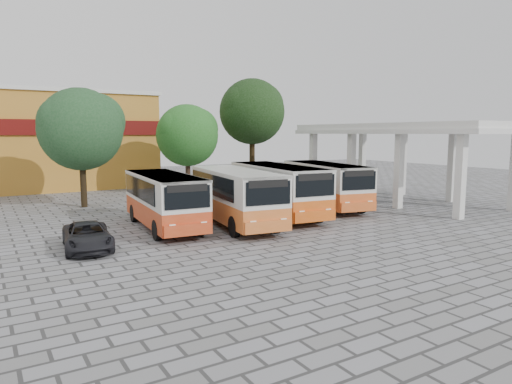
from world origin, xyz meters
TOP-DOWN VIEW (x-y plane):
  - ground at (0.00, 0.00)m, footprint 90.00×90.00m
  - terminal_shelter at (10.50, 4.00)m, footprint 6.80×15.80m
  - shophouse_block at (-11.00, 25.99)m, footprint 20.40×10.40m
  - bus_far_left at (-7.02, 3.58)m, footprint 2.88×7.69m
  - bus_centre_left at (-3.58, 2.42)m, footprint 3.44×8.20m
  - bus_centre_right at (-0.33, 3.39)m, footprint 3.44×8.39m
  - bus_far_right at (3.96, 4.31)m, footprint 3.94×8.23m
  - tree_left at (-9.07, 12.76)m, footprint 5.49×5.23m
  - tree_middle at (-0.65, 15.53)m, footprint 5.08×4.84m
  - tree_right at (5.74, 16.32)m, footprint 5.93×5.64m
  - parked_car at (-11.19, 1.20)m, footprint 2.26×4.12m

SIDE VIEW (x-z plane):
  - ground at x=0.00m, z-range 0.00..0.00m
  - parked_car at x=-11.19m, z-range 0.00..1.10m
  - bus_far_left at x=-7.02m, z-range 0.21..2.93m
  - bus_far_right at x=3.96m, z-range 0.22..3.05m
  - bus_centre_left at x=-3.58m, z-range 0.23..3.08m
  - bus_centre_right at x=-0.33m, z-range 0.23..3.16m
  - shophouse_block at x=-11.00m, z-range 0.01..8.31m
  - tree_middle at x=-0.65m, z-range 1.24..8.23m
  - terminal_shelter at x=10.50m, z-range 2.21..7.61m
  - tree_left at x=-9.07m, z-range 1.36..8.96m
  - tree_right at x=5.74m, z-range 2.06..11.48m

